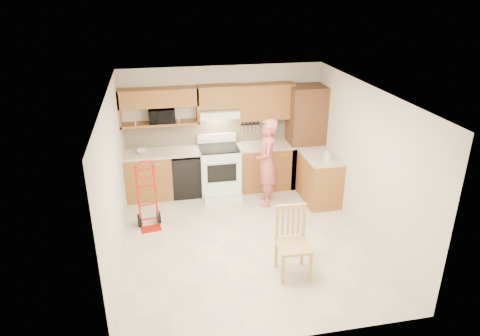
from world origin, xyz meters
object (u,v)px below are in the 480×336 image
object	(u,v)px
person	(267,163)
hand_truck	(148,198)
microwave	(162,115)
dining_chair	(294,244)
range	(220,167)

from	to	relation	value
person	hand_truck	distance (m)	2.29
person	microwave	bearing A→B (deg)	-103.13
hand_truck	dining_chair	distance (m)	2.71
person	hand_truck	xyz separation A→B (m)	(-2.22, -0.48, -0.28)
range	hand_truck	xyz separation A→B (m)	(-1.41, -1.06, -0.01)
microwave	range	size ratio (longest dim) A/B	0.43
microwave	range	distance (m)	1.52
hand_truck	person	bearing A→B (deg)	4.48
dining_chair	range	bearing A→B (deg)	104.45
microwave	range	xyz separation A→B (m)	(1.06, -0.28, -1.05)
dining_chair	hand_truck	bearing A→B (deg)	141.02
range	hand_truck	bearing A→B (deg)	-143.02
dining_chair	microwave	bearing A→B (deg)	120.40
person	dining_chair	xyz separation A→B (m)	(-0.17, -2.25, -0.33)
range	hand_truck	size ratio (longest dim) A/B	1.02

